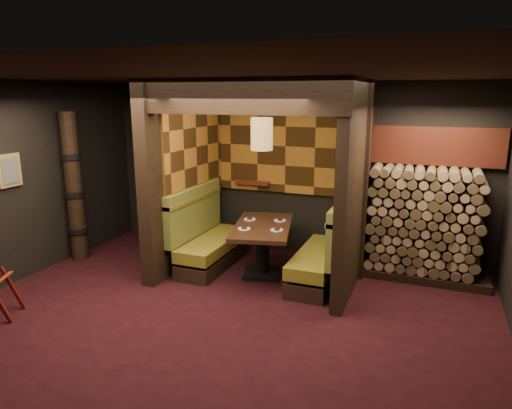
% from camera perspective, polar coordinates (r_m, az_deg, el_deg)
% --- Properties ---
extents(floor, '(6.50, 5.50, 0.02)m').
position_cam_1_polar(floor, '(5.67, -5.00, -14.41)').
color(floor, black).
rests_on(floor, ground).
extents(ceiling, '(6.50, 5.50, 0.02)m').
position_cam_1_polar(ceiling, '(5.02, -5.70, 15.94)').
color(ceiling, black).
rests_on(ceiling, ground).
extents(wall_back, '(6.50, 0.02, 2.85)m').
position_cam_1_polar(wall_back, '(7.67, 4.03, 4.38)').
color(wall_back, black).
rests_on(wall_back, ground).
extents(wall_left, '(0.02, 5.50, 2.85)m').
position_cam_1_polar(wall_left, '(7.22, -29.11, 2.11)').
color(wall_left, black).
rests_on(wall_left, ground).
extents(partition_left, '(0.20, 2.20, 2.85)m').
position_cam_1_polar(partition_left, '(7.21, -9.00, 3.66)').
color(partition_left, black).
rests_on(partition_left, floor).
extents(partition_right, '(0.15, 2.10, 2.85)m').
position_cam_1_polar(partition_right, '(6.36, 12.32, 2.18)').
color(partition_right, black).
rests_on(partition_right, floor).
extents(header_beam, '(2.85, 0.18, 0.44)m').
position_cam_1_polar(header_beam, '(5.65, -2.54, 13.39)').
color(header_beam, black).
rests_on(header_beam, partition_left).
extents(tapa_back_panel, '(2.40, 0.06, 1.55)m').
position_cam_1_polar(tapa_back_panel, '(7.58, 3.78, 7.29)').
color(tapa_back_panel, '#A06420').
rests_on(tapa_back_panel, wall_back).
extents(tapa_side_panel, '(0.04, 1.85, 1.45)m').
position_cam_1_polar(tapa_side_panel, '(7.25, -7.60, 7.15)').
color(tapa_side_panel, '#A06420').
rests_on(tapa_side_panel, partition_left).
extents(lacquer_shelf, '(0.60, 0.12, 0.07)m').
position_cam_1_polar(lacquer_shelf, '(7.81, -0.45, 2.76)').
color(lacquer_shelf, '#571F13').
rests_on(lacquer_shelf, wall_back).
extents(booth_bench_left, '(0.68, 1.60, 1.14)m').
position_cam_1_polar(booth_bench_left, '(7.28, -6.05, -4.49)').
color(booth_bench_left, black).
rests_on(booth_bench_left, floor).
extents(booth_bench_right, '(0.68, 1.60, 1.14)m').
position_cam_1_polar(booth_bench_right, '(6.65, 8.66, -6.33)').
color(booth_bench_right, black).
rests_on(booth_bench_right, floor).
extents(dining_table, '(1.13, 1.63, 0.78)m').
position_cam_1_polar(dining_table, '(6.78, 0.83, -4.47)').
color(dining_table, black).
rests_on(dining_table, floor).
extents(place_settings, '(0.75, 0.78, 0.03)m').
position_cam_1_polar(place_settings, '(6.71, 0.84, -2.47)').
color(place_settings, white).
rests_on(place_settings, dining_table).
extents(pendant_lamp, '(0.31, 0.31, 0.96)m').
position_cam_1_polar(pendant_lamp, '(6.42, 0.72, 8.81)').
color(pendant_lamp, olive).
rests_on(pendant_lamp, ceiling).
extents(framed_picture, '(0.05, 0.36, 0.46)m').
position_cam_1_polar(framed_picture, '(7.22, -28.46, 3.76)').
color(framed_picture, olive).
rests_on(framed_picture, wall_left).
extents(totem_column, '(0.31, 0.31, 2.40)m').
position_cam_1_polar(totem_column, '(7.84, -21.79, 1.87)').
color(totem_column, black).
rests_on(totem_column, floor).
extents(firewood_stack, '(1.73, 0.70, 1.64)m').
position_cam_1_polar(firewood_stack, '(7.05, 20.87, -2.36)').
color(firewood_stack, black).
rests_on(firewood_stack, floor).
extents(mosaic_header, '(1.83, 0.10, 0.56)m').
position_cam_1_polar(mosaic_header, '(7.18, 21.67, 6.80)').
color(mosaic_header, maroon).
rests_on(mosaic_header, wall_back).
extents(bay_front_post, '(0.08, 0.08, 2.85)m').
position_cam_1_polar(bay_front_post, '(6.60, 13.47, 2.53)').
color(bay_front_post, black).
rests_on(bay_front_post, floor).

